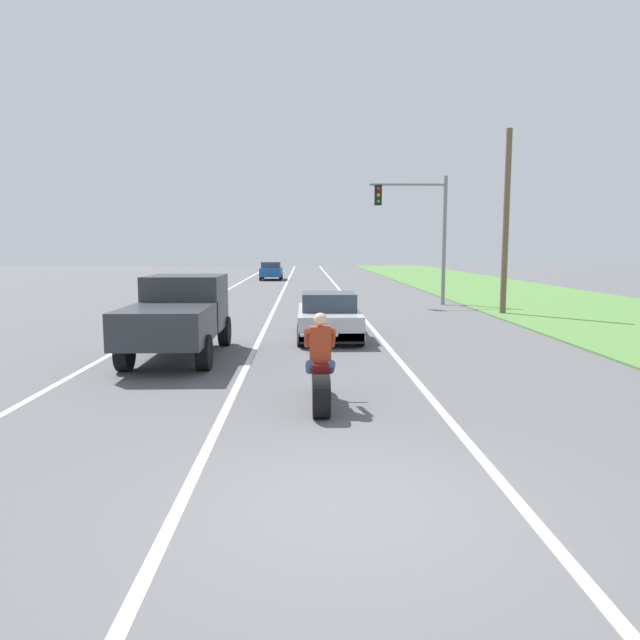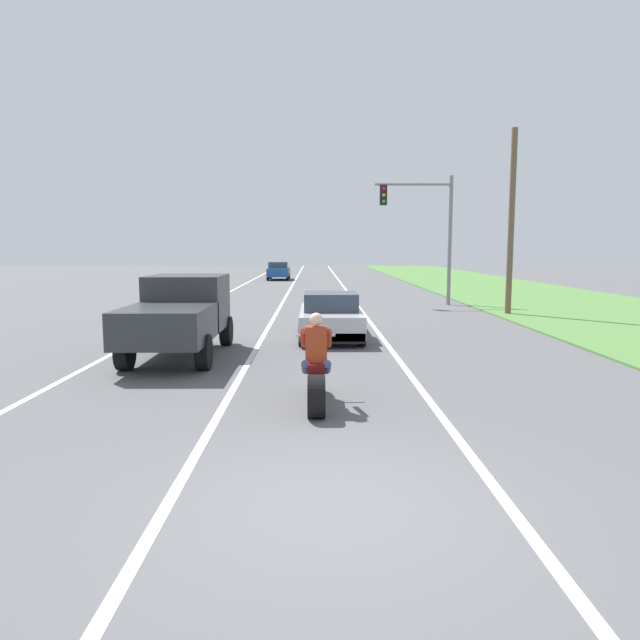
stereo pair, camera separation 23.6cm
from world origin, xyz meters
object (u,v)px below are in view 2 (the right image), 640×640
at_px(motorcycle_with_rider, 316,373).
at_px(sports_car_silver, 331,317).
at_px(distant_car_far_ahead, 279,271).
at_px(traffic_light_mast_near, 428,221).
at_px(pickup_truck_left_lane_dark_grey, 180,312).

bearing_deg(motorcycle_with_rider, sports_car_silver, 86.60).
xyz_separation_m(motorcycle_with_rider, distant_car_far_ahead, (-3.01, 39.49, 0.18)).
distance_m(motorcycle_with_rider, traffic_light_mast_near, 18.90).
bearing_deg(traffic_light_mast_near, sports_car_silver, -115.48).
relative_size(motorcycle_with_rider, traffic_light_mast_near, 0.37).
height_order(motorcycle_with_rider, pickup_truck_left_lane_dark_grey, pickup_truck_left_lane_dark_grey).
relative_size(motorcycle_with_rider, distant_car_far_ahead, 0.55).
height_order(motorcycle_with_rider, sports_car_silver, motorcycle_with_rider).
height_order(pickup_truck_left_lane_dark_grey, distant_car_far_ahead, pickup_truck_left_lane_dark_grey).
relative_size(motorcycle_with_rider, sports_car_silver, 0.51).
bearing_deg(distant_car_far_ahead, sports_car_silver, -83.77).
bearing_deg(pickup_truck_left_lane_dark_grey, traffic_light_mast_near, 56.77).
xyz_separation_m(pickup_truck_left_lane_dark_grey, traffic_light_mast_near, (8.62, 13.15, 2.82)).
xyz_separation_m(sports_car_silver, pickup_truck_left_lane_dark_grey, (-3.81, -3.06, 0.48)).
height_order(motorcycle_with_rider, traffic_light_mast_near, traffic_light_mast_near).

